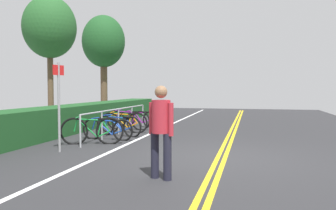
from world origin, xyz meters
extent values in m
cube|color=#2B2B2D|center=(0.00, 0.00, -0.03)|extent=(37.05, 10.60, 0.05)
cube|color=gold|center=(0.00, -0.08, 0.00)|extent=(33.35, 0.10, 0.00)
cube|color=gold|center=(0.00, 0.08, 0.00)|extent=(33.35, 0.10, 0.00)
cube|color=white|center=(0.00, 2.68, 0.00)|extent=(33.35, 0.12, 0.00)
cylinder|color=#9EA0A5|center=(0.46, 3.67, 0.42)|extent=(0.05, 0.05, 0.85)
cylinder|color=#9EA0A5|center=(1.79, 3.67, 0.42)|extent=(0.05, 0.05, 0.85)
cylinder|color=#9EA0A5|center=(3.12, 3.67, 0.42)|extent=(0.05, 0.05, 0.85)
cylinder|color=#9EA0A5|center=(4.44, 3.67, 0.42)|extent=(0.05, 0.05, 0.85)
cylinder|color=#9EA0A5|center=(5.77, 3.67, 0.42)|extent=(0.05, 0.05, 0.85)
cylinder|color=#9EA0A5|center=(3.12, 3.67, 0.85)|extent=(5.31, 0.04, 0.04)
torus|color=black|center=(0.88, 4.08, 0.36)|extent=(0.28, 0.75, 0.77)
torus|color=black|center=(1.17, 3.15, 0.36)|extent=(0.28, 0.75, 0.77)
cylinder|color=#198C38|center=(0.99, 3.73, 0.45)|extent=(0.20, 0.54, 0.53)
cylinder|color=#198C38|center=(1.01, 3.67, 0.68)|extent=(0.23, 0.64, 0.07)
cylinder|color=#198C38|center=(1.09, 3.42, 0.43)|extent=(0.08, 0.16, 0.47)
cylinder|color=#198C38|center=(1.12, 3.32, 0.28)|extent=(0.14, 0.35, 0.19)
cylinder|color=#198C38|center=(1.14, 3.26, 0.51)|extent=(0.11, 0.24, 0.32)
cylinder|color=#198C38|center=(0.90, 4.03, 0.53)|extent=(0.07, 0.14, 0.35)
cube|color=black|center=(1.10, 3.36, 0.69)|extent=(0.14, 0.21, 0.05)
cylinder|color=#198C38|center=(0.91, 3.99, 0.75)|extent=(0.45, 0.16, 0.03)
torus|color=black|center=(1.92, 4.04, 0.30)|extent=(0.11, 0.66, 0.66)
torus|color=black|center=(1.84, 3.03, 0.30)|extent=(0.11, 0.66, 0.66)
cylinder|color=#1947B7|center=(1.89, 3.66, 0.38)|extent=(0.08, 0.58, 0.45)
cylinder|color=#1947B7|center=(1.88, 3.60, 0.58)|extent=(0.09, 0.69, 0.07)
cylinder|color=#1947B7|center=(1.86, 3.32, 0.36)|extent=(0.05, 0.17, 0.40)
cylinder|color=#1947B7|center=(1.85, 3.21, 0.23)|extent=(0.07, 0.37, 0.17)
cylinder|color=#1947B7|center=(1.85, 3.14, 0.43)|extent=(0.06, 0.25, 0.28)
cylinder|color=#1947B7|center=(1.91, 3.99, 0.45)|extent=(0.05, 0.14, 0.30)
cube|color=black|center=(1.86, 3.25, 0.59)|extent=(0.10, 0.21, 0.05)
cylinder|color=#1947B7|center=(1.91, 3.94, 0.64)|extent=(0.46, 0.07, 0.03)
torus|color=black|center=(2.87, 4.04, 0.32)|extent=(0.23, 0.68, 0.69)
torus|color=black|center=(2.60, 3.01, 0.32)|extent=(0.23, 0.68, 0.69)
cylinder|color=#1947B7|center=(2.77, 3.65, 0.39)|extent=(0.19, 0.60, 0.47)
cylinder|color=#1947B7|center=(2.75, 3.59, 0.60)|extent=(0.22, 0.71, 0.07)
cylinder|color=#1947B7|center=(2.68, 3.30, 0.38)|extent=(0.08, 0.18, 0.42)
cylinder|color=#1947B7|center=(2.65, 3.19, 0.24)|extent=(0.13, 0.38, 0.18)
cylinder|color=#1947B7|center=(2.63, 3.12, 0.45)|extent=(0.10, 0.26, 0.29)
cylinder|color=#1947B7|center=(2.86, 3.99, 0.47)|extent=(0.07, 0.15, 0.31)
cube|color=black|center=(2.66, 3.24, 0.61)|extent=(0.13, 0.21, 0.05)
cylinder|color=#1947B7|center=(2.85, 3.94, 0.67)|extent=(0.45, 0.14, 0.03)
torus|color=black|center=(3.49, 4.15, 0.34)|extent=(0.14, 0.73, 0.73)
torus|color=black|center=(3.61, 3.18, 0.34)|extent=(0.14, 0.73, 0.73)
cylinder|color=orange|center=(3.54, 3.78, 0.42)|extent=(0.10, 0.56, 0.50)
cylinder|color=orange|center=(3.54, 3.72, 0.64)|extent=(0.12, 0.67, 0.07)
cylinder|color=orange|center=(3.57, 3.45, 0.40)|extent=(0.06, 0.16, 0.45)
cylinder|color=orange|center=(3.59, 3.35, 0.26)|extent=(0.08, 0.36, 0.18)
cylinder|color=orange|center=(3.60, 3.29, 0.48)|extent=(0.06, 0.25, 0.31)
cylinder|color=orange|center=(3.50, 4.10, 0.50)|extent=(0.05, 0.14, 0.33)
cube|color=black|center=(3.58, 3.39, 0.65)|extent=(0.10, 0.21, 0.05)
cylinder|color=orange|center=(3.50, 4.05, 0.71)|extent=(0.46, 0.08, 0.03)
torus|color=black|center=(4.49, 4.33, 0.34)|extent=(0.12, 0.74, 0.74)
torus|color=black|center=(4.41, 3.32, 0.34)|extent=(0.12, 0.74, 0.74)
cylinder|color=purple|center=(4.46, 3.95, 0.43)|extent=(0.09, 0.58, 0.51)
cylinder|color=purple|center=(4.46, 3.88, 0.65)|extent=(0.10, 0.69, 0.07)
cylinder|color=purple|center=(4.43, 3.61, 0.41)|extent=(0.05, 0.17, 0.46)
cylinder|color=purple|center=(4.42, 3.49, 0.27)|extent=(0.07, 0.37, 0.19)
cylinder|color=purple|center=(4.42, 3.43, 0.49)|extent=(0.06, 0.25, 0.31)
cylinder|color=purple|center=(4.49, 4.28, 0.51)|extent=(0.05, 0.14, 0.34)
cube|color=black|center=(4.43, 3.54, 0.66)|extent=(0.10, 0.21, 0.05)
cylinder|color=purple|center=(4.49, 4.23, 0.72)|extent=(0.46, 0.07, 0.03)
torus|color=black|center=(5.28, 4.19, 0.31)|extent=(0.10, 0.67, 0.67)
torus|color=black|center=(5.34, 3.20, 0.31)|extent=(0.10, 0.67, 0.67)
cylinder|color=purple|center=(5.30, 3.82, 0.38)|extent=(0.07, 0.57, 0.46)
cylinder|color=purple|center=(5.31, 3.75, 0.58)|extent=(0.08, 0.67, 0.07)
cylinder|color=purple|center=(5.32, 3.48, 0.37)|extent=(0.05, 0.16, 0.41)
cylinder|color=purple|center=(5.33, 3.37, 0.24)|extent=(0.06, 0.36, 0.17)
cylinder|color=purple|center=(5.33, 3.31, 0.44)|extent=(0.05, 0.25, 0.28)
cylinder|color=purple|center=(5.28, 4.14, 0.45)|extent=(0.04, 0.13, 0.30)
cube|color=black|center=(5.33, 3.42, 0.60)|extent=(0.09, 0.20, 0.05)
cylinder|color=purple|center=(5.29, 4.09, 0.65)|extent=(0.46, 0.06, 0.03)
cylinder|color=#1E1E2D|center=(-2.00, 0.97, 0.39)|extent=(0.14, 0.14, 0.79)
cylinder|color=#1E1E2D|center=(-2.09, 0.72, 0.39)|extent=(0.14, 0.14, 0.79)
cylinder|color=#B22633|center=(-2.05, 0.85, 1.07)|extent=(0.32, 0.32, 0.56)
sphere|color=#8C6647|center=(-2.05, 0.85, 1.48)|extent=(0.21, 0.21, 0.21)
cylinder|color=#B22633|center=(-1.97, 1.03, 1.03)|extent=(0.09, 0.09, 0.55)
cylinder|color=#B22633|center=(-2.12, 0.66, 1.03)|extent=(0.09, 0.09, 0.55)
cylinder|color=gray|center=(-0.21, 3.87, 1.08)|extent=(0.06, 0.06, 2.15)
cube|color=red|center=(-0.21, 3.87, 1.97)|extent=(0.36, 0.09, 0.24)
cube|color=#1C4C21|center=(4.62, 5.66, 0.46)|extent=(14.31, 1.22, 0.93)
cylinder|color=brown|center=(4.48, 7.06, 1.42)|extent=(0.22, 0.22, 2.84)
ellipsoid|color=#235626|center=(4.48, 7.06, 3.92)|extent=(2.06, 2.06, 2.41)
cylinder|color=brown|center=(9.48, 7.03, 1.40)|extent=(0.36, 0.36, 2.79)
ellipsoid|color=#1C4C21|center=(9.48, 7.03, 4.03)|extent=(2.26, 2.26, 2.74)
camera|label=1|loc=(-7.65, -0.63, 1.54)|focal=36.89mm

